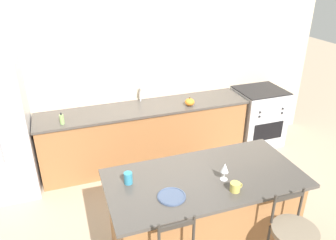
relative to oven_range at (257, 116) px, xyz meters
The scene contains 12 objects.
ground_plane 2.02m from the oven_range, behind, with size 18.00×18.00×0.00m, color tan.
wall_back 2.16m from the oven_range, 169.57° to the left, with size 6.00×0.07×2.70m.
back_counter 1.94m from the oven_range, behind, with size 3.07×0.67×0.92m.
sink_faucet 2.04m from the oven_range, behind, with size 0.02×0.13×0.22m.
kitchen_island 2.59m from the oven_range, 135.09° to the right, with size 1.94×0.94×0.92m.
oven_range is the anchor object (origin of this frame).
dinner_plate 3.05m from the oven_range, 138.26° to the right, with size 0.26×0.26×0.02m.
wine_glass 2.62m from the oven_range, 131.20° to the right, with size 0.08×0.08×0.18m.
coffee_mug 2.74m from the oven_range, 128.33° to the right, with size 0.12×0.09×0.09m.
tumbler_cup 3.11m from the oven_range, 146.78° to the right, with size 0.08×0.08×0.12m.
pumpkin_decoration 1.40m from the oven_range, behind, with size 0.14×0.14×0.13m.
soap_bottle 3.14m from the oven_range, behind, with size 0.05×0.05×0.16m.
Camera 1 is at (-1.11, -3.86, 2.81)m, focal length 35.00 mm.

